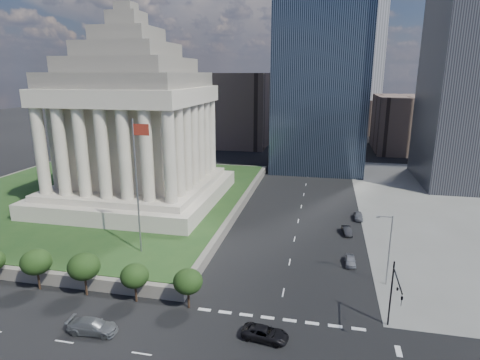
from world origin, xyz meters
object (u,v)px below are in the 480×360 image
(parked_sedan_near, at_px, (350,260))
(suv_grey, at_px, (93,326))
(parked_sedan_mid, at_px, (347,231))
(traffic_signal_ne, at_px, (395,292))
(pickup_truck, at_px, (265,334))
(war_memorial, at_px, (133,107))
(street_lamp_north, at_px, (388,246))
(flagpole, at_px, (137,180))
(parked_sedan_far, at_px, (358,216))

(parked_sedan_near, bearing_deg, suv_grey, -142.21)
(suv_grey, relative_size, parked_sedan_mid, 1.38)
(traffic_signal_ne, height_order, pickup_truck, traffic_signal_ne)
(war_memorial, bearing_deg, parked_sedan_mid, -7.69)
(street_lamp_north, distance_m, pickup_truck, 21.25)
(flagpole, xyz_separation_m, pickup_truck, (20.94, -14.00, -12.40))
(war_memorial, xyz_separation_m, flagpole, (12.17, -24.00, -8.29))
(pickup_truck, distance_m, parked_sedan_near, 22.47)
(suv_grey, distance_m, parked_sedan_mid, 45.41)
(war_memorial, relative_size, parked_sedan_near, 9.96)
(war_memorial, distance_m, parked_sedan_mid, 48.09)
(pickup_truck, relative_size, parked_sedan_mid, 1.27)
(war_memorial, relative_size, street_lamp_north, 3.90)
(suv_grey, bearing_deg, parked_sedan_near, -54.34)
(flagpole, xyz_separation_m, traffic_signal_ne, (34.33, -10.30, -7.86))
(traffic_signal_ne, xyz_separation_m, pickup_truck, (-13.39, -3.70, -4.54))
(war_memorial, height_order, traffic_signal_ne, war_memorial)
(parked_sedan_near, bearing_deg, street_lamp_north, -50.98)
(parked_sedan_near, relative_size, parked_sedan_far, 0.94)
(war_memorial, bearing_deg, traffic_signal_ne, -36.42)
(street_lamp_north, bearing_deg, traffic_signal_ne, -94.19)
(war_memorial, xyz_separation_m, suv_grey, (14.18, -40.91, -20.59))
(flagpole, bearing_deg, suv_grey, -83.21)
(war_memorial, xyz_separation_m, parked_sedan_near, (43.00, -17.83, -20.73))
(traffic_signal_ne, height_order, street_lamp_north, street_lamp_north)
(traffic_signal_ne, distance_m, suv_grey, 33.28)
(traffic_signal_ne, bearing_deg, pickup_truck, -164.57)
(traffic_signal_ne, relative_size, pickup_truck, 1.56)
(parked_sedan_near, bearing_deg, pickup_truck, -117.01)
(traffic_signal_ne, relative_size, parked_sedan_mid, 1.97)
(flagpole, xyz_separation_m, suv_grey, (2.01, -16.91, -12.30))
(parked_sedan_near, bearing_deg, traffic_signal_ne, -78.91)
(flagpole, bearing_deg, parked_sedan_mid, 30.55)
(street_lamp_north, height_order, pickup_truck, street_lamp_north)
(traffic_signal_ne, bearing_deg, parked_sedan_mid, 97.00)
(street_lamp_north, bearing_deg, suv_grey, -151.62)
(street_lamp_north, relative_size, parked_sedan_near, 2.55)
(traffic_signal_ne, relative_size, suv_grey, 1.43)
(war_memorial, height_order, street_lamp_north, war_memorial)
(suv_grey, bearing_deg, pickup_truck, -84.31)
(parked_sedan_mid, bearing_deg, parked_sedan_far, 64.99)
(war_memorial, height_order, pickup_truck, war_memorial)
(war_memorial, distance_m, parked_sedan_far, 50.04)
(street_lamp_north, bearing_deg, parked_sedan_mid, 104.13)
(flagpole, distance_m, street_lamp_north, 35.95)
(pickup_truck, relative_size, parked_sedan_near, 1.31)
(pickup_truck, bearing_deg, street_lamp_north, -36.03)
(suv_grey, height_order, parked_sedan_far, suv_grey)
(parked_sedan_mid, bearing_deg, pickup_truck, -115.08)
(flagpole, height_order, pickup_truck, flagpole)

